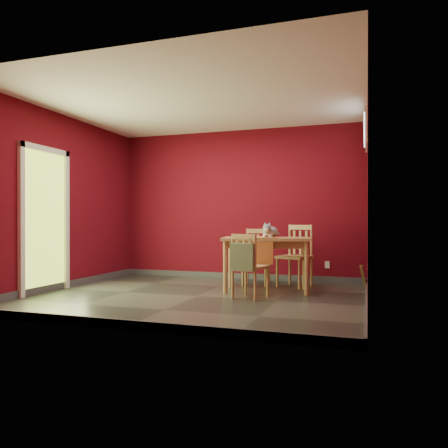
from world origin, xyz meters
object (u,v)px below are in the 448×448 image
(chair_near, at_px, (249,265))
(dining_table, at_px, (266,244))
(chair_far_right, at_px, (296,255))
(chair_far_left, at_px, (257,256))
(picture_frame, at_px, (363,277))
(tote_bag, at_px, (242,257))
(cat, at_px, (270,230))

(chair_near, bearing_deg, dining_table, 81.85)
(chair_far_right, bearing_deg, dining_table, -118.97)
(chair_far_right, bearing_deg, chair_near, -108.93)
(chair_far_left, relative_size, picture_frame, 2.67)
(chair_far_left, bearing_deg, dining_table, -64.36)
(chair_far_left, height_order, tote_bag, chair_far_left)
(chair_near, relative_size, cat, 1.86)
(chair_far_left, xyz_separation_m, cat, (0.36, -0.61, 0.45))
(tote_bag, xyz_separation_m, picture_frame, (1.50, 1.68, -0.40))
(chair_far_left, height_order, cat, cat)
(cat, bearing_deg, tote_bag, -96.25)
(cat, distance_m, picture_frame, 1.71)
(dining_table, xyz_separation_m, cat, (0.05, 0.02, 0.22))
(chair_far_right, bearing_deg, tote_bag, -107.68)
(dining_table, xyz_separation_m, chair_far_left, (-0.30, 0.63, -0.23))
(dining_table, height_order, tote_bag, tote_bag)
(cat, bearing_deg, chair_far_left, 125.96)
(chair_near, xyz_separation_m, tote_bag, (-0.04, -0.21, 0.13))
(tote_bag, distance_m, cat, 0.97)
(chair_far_left, xyz_separation_m, tote_bag, (0.17, -1.50, 0.10))
(tote_bag, relative_size, cat, 0.93)
(dining_table, xyz_separation_m, tote_bag, (-0.13, -0.86, -0.13))
(picture_frame, bearing_deg, chair_far_right, -169.50)
(tote_bag, distance_m, picture_frame, 2.28)
(tote_bag, bearing_deg, picture_frame, 48.16)
(dining_table, bearing_deg, chair_near, -98.15)
(dining_table, height_order, picture_frame, dining_table)
(chair_near, bearing_deg, picture_frame, 45.04)
(chair_far_left, distance_m, cat, 0.84)
(chair_far_right, height_order, tote_bag, chair_far_right)
(dining_table, bearing_deg, chair_far_right, 61.03)
(cat, bearing_deg, picture_frame, 36.44)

